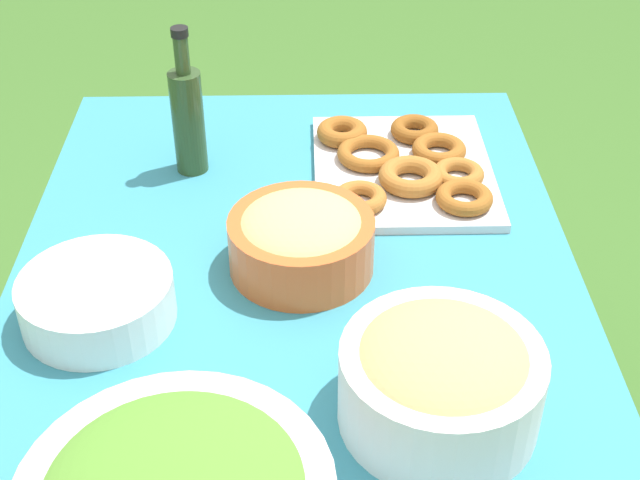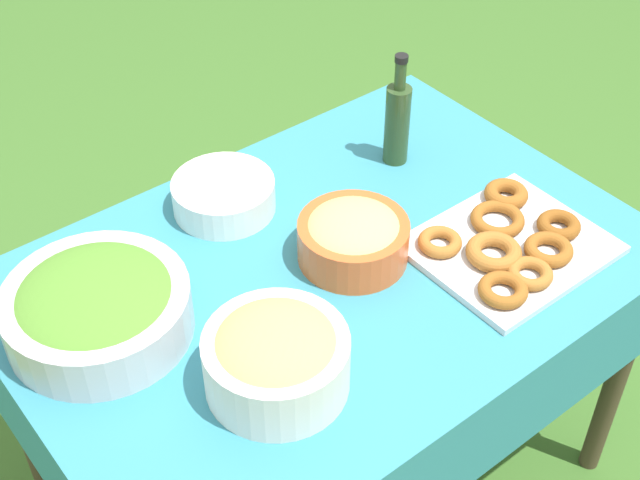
{
  "view_description": "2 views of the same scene",
  "coord_description": "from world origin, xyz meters",
  "px_view_note": "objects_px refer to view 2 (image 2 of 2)",
  "views": [
    {
      "loc": [
        -1.05,
        -0.02,
        1.64
      ],
      "look_at": [
        0.05,
        -0.04,
        0.83
      ],
      "focal_mm": 50.0,
      "sensor_mm": 36.0,
      "label": 1
    },
    {
      "loc": [
        -0.84,
        -1.03,
        2.01
      ],
      "look_at": [
        -0.01,
        0.01,
        0.83
      ],
      "focal_mm": 50.0,
      "sensor_mm": 36.0,
      "label": 2
    }
  ],
  "objects_px": {
    "salad_bowl": "(97,307)",
    "olive_oil_bottle": "(397,121)",
    "pasta_bowl": "(353,237)",
    "bread_bowl": "(276,357)",
    "donut_platter": "(509,244)",
    "plate_stack": "(224,195)"
  },
  "relations": [
    {
      "from": "plate_stack",
      "to": "olive_oil_bottle",
      "type": "xyz_separation_m",
      "value": [
        0.41,
        -0.1,
        0.07
      ]
    },
    {
      "from": "pasta_bowl",
      "to": "donut_platter",
      "type": "relative_size",
      "value": 0.6
    },
    {
      "from": "pasta_bowl",
      "to": "bread_bowl",
      "type": "height_order",
      "value": "bread_bowl"
    },
    {
      "from": "pasta_bowl",
      "to": "olive_oil_bottle",
      "type": "relative_size",
      "value": 0.83
    },
    {
      "from": "plate_stack",
      "to": "olive_oil_bottle",
      "type": "height_order",
      "value": "olive_oil_bottle"
    },
    {
      "from": "pasta_bowl",
      "to": "bread_bowl",
      "type": "bearing_deg",
      "value": -151.54
    },
    {
      "from": "pasta_bowl",
      "to": "plate_stack",
      "type": "xyz_separation_m",
      "value": [
        -0.12,
        0.3,
        -0.02
      ]
    },
    {
      "from": "olive_oil_bottle",
      "to": "salad_bowl",
      "type": "bearing_deg",
      "value": -175.57
    },
    {
      "from": "pasta_bowl",
      "to": "olive_oil_bottle",
      "type": "distance_m",
      "value": 0.36
    },
    {
      "from": "olive_oil_bottle",
      "to": "bread_bowl",
      "type": "distance_m",
      "value": 0.72
    },
    {
      "from": "salad_bowl",
      "to": "plate_stack",
      "type": "xyz_separation_m",
      "value": [
        0.38,
        0.16,
        -0.03
      ]
    },
    {
      "from": "salad_bowl",
      "to": "olive_oil_bottle",
      "type": "relative_size",
      "value": 1.27
    },
    {
      "from": "salad_bowl",
      "to": "pasta_bowl",
      "type": "distance_m",
      "value": 0.52
    },
    {
      "from": "salad_bowl",
      "to": "olive_oil_bottle",
      "type": "distance_m",
      "value": 0.8
    },
    {
      "from": "donut_platter",
      "to": "bread_bowl",
      "type": "height_order",
      "value": "bread_bowl"
    },
    {
      "from": "donut_platter",
      "to": "olive_oil_bottle",
      "type": "distance_m",
      "value": 0.4
    },
    {
      "from": "salad_bowl",
      "to": "olive_oil_bottle",
      "type": "xyz_separation_m",
      "value": [
        0.8,
        0.06,
        0.05
      ]
    },
    {
      "from": "olive_oil_bottle",
      "to": "bread_bowl",
      "type": "height_order",
      "value": "olive_oil_bottle"
    },
    {
      "from": "donut_platter",
      "to": "bread_bowl",
      "type": "relative_size",
      "value": 1.47
    },
    {
      "from": "olive_oil_bottle",
      "to": "bread_bowl",
      "type": "bearing_deg",
      "value": -148.84
    },
    {
      "from": "olive_oil_bottle",
      "to": "bread_bowl",
      "type": "relative_size",
      "value": 1.07
    },
    {
      "from": "donut_platter",
      "to": "plate_stack",
      "type": "xyz_separation_m",
      "value": [
        -0.38,
        0.48,
        0.02
      ]
    }
  ]
}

